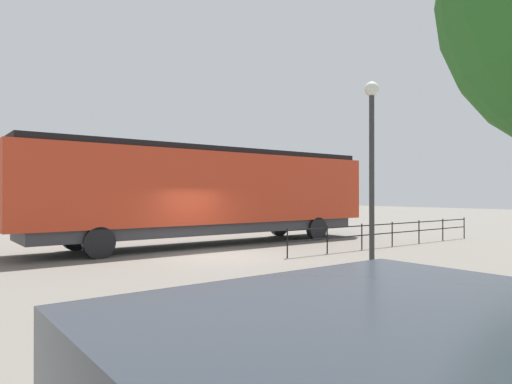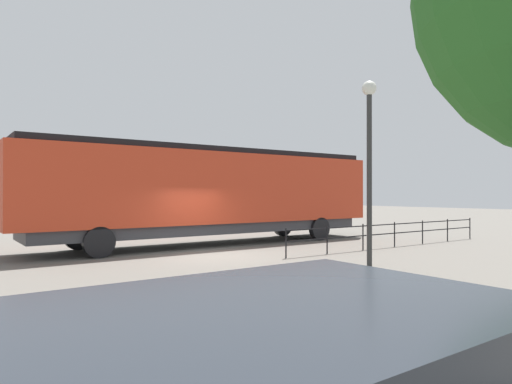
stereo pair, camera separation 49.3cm
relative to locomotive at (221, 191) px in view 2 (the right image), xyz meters
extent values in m
plane|color=#666059|center=(3.20, -2.31, -2.36)|extent=(120.00, 120.00, 0.00)
cube|color=red|center=(0.00, -0.58, 0.13)|extent=(3.13, 16.38, 2.98)
cube|color=black|center=(0.00, 6.24, -0.32)|extent=(3.00, 2.74, 2.08)
cube|color=black|center=(0.00, -0.58, 1.74)|extent=(2.81, 15.73, 0.24)
cube|color=#38383D|center=(0.00, -0.58, -1.58)|extent=(2.81, 15.07, 0.45)
cylinder|color=black|center=(-1.41, 4.66, -1.81)|extent=(0.30, 1.10, 1.10)
cylinder|color=black|center=(1.41, 4.66, -1.81)|extent=(0.30, 1.10, 1.10)
cylinder|color=black|center=(-1.41, -5.83, -1.81)|extent=(0.30, 1.10, 1.10)
cylinder|color=black|center=(1.41, -5.83, -1.81)|extent=(0.30, 1.10, 1.10)
cube|color=#262B33|center=(15.83, -9.37, -0.90)|extent=(1.61, 2.28, 0.60)
cylinder|color=#2D2D2D|center=(8.13, 0.37, 0.32)|extent=(0.16, 0.16, 5.35)
sphere|color=silver|center=(8.13, 0.37, 3.12)|extent=(0.45, 0.45, 0.45)
cube|color=black|center=(5.24, 5.37, -1.40)|extent=(0.04, 11.86, 0.04)
cube|color=black|center=(5.24, 5.37, -1.79)|extent=(0.04, 11.86, 0.04)
cylinder|color=black|center=(5.24, -0.56, -1.84)|extent=(0.05, 0.05, 1.04)
cylinder|color=black|center=(5.24, 1.41, -1.84)|extent=(0.05, 0.05, 1.04)
cylinder|color=black|center=(5.24, 3.39, -1.84)|extent=(0.05, 0.05, 1.04)
cylinder|color=black|center=(5.24, 5.37, -1.84)|extent=(0.05, 0.05, 1.04)
cylinder|color=black|center=(5.24, 7.34, -1.84)|extent=(0.05, 0.05, 1.04)
cylinder|color=black|center=(5.24, 9.32, -1.84)|extent=(0.05, 0.05, 1.04)
cylinder|color=black|center=(5.24, 11.30, -1.84)|extent=(0.05, 0.05, 1.04)
camera|label=1|loc=(17.07, -10.91, -0.13)|focal=31.72mm
camera|label=2|loc=(17.37, -10.51, -0.13)|focal=31.72mm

